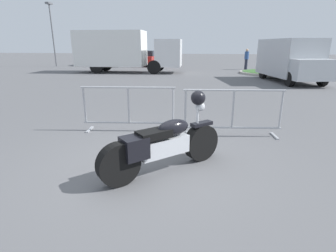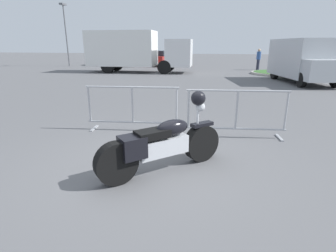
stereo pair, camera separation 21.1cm
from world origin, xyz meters
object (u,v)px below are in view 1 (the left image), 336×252
(crowd_barrier_near, at_px, (129,108))
(parked_car_silver, at_px, (95,58))
(box_truck, at_px, (123,50))
(parked_car_red, at_px, (147,58))
(pedestrian, at_px, (246,58))
(motorcycle, at_px, (164,143))
(crowd_barrier_far, at_px, (233,112))
(delivery_van, at_px, (290,59))
(street_lamp, at_px, (52,26))
(parked_car_white, at_px, (119,58))

(crowd_barrier_near, height_order, parked_car_silver, parked_car_silver)
(box_truck, distance_m, parked_car_red, 6.86)
(parked_car_silver, relative_size, pedestrian, 2.48)
(motorcycle, xyz_separation_m, crowd_barrier_near, (-1.20, 1.95, 0.07))
(crowd_barrier_near, distance_m, parked_car_red, 20.83)
(motorcycle, relative_size, crowd_barrier_far, 0.79)
(delivery_van, height_order, street_lamp, street_lamp)
(crowd_barrier_near, distance_m, street_lamp, 22.47)
(crowd_barrier_far, bearing_deg, parked_car_white, 116.00)
(delivery_van, bearing_deg, motorcycle, -35.14)
(delivery_van, distance_m, street_lamp, 20.89)
(box_truck, xyz_separation_m, parked_car_white, (-2.70, 6.52, -0.88))
(motorcycle, xyz_separation_m, pedestrian, (3.49, 19.46, 0.44))
(box_truck, relative_size, parked_car_silver, 1.86)
(parked_car_red, bearing_deg, crowd_barrier_far, -163.01)
(street_lamp, bearing_deg, parked_car_red, 15.09)
(parked_car_red, bearing_deg, delivery_van, -135.55)
(crowd_barrier_near, distance_m, parked_car_silver, 22.98)
(crowd_barrier_far, distance_m, parked_car_red, 21.48)
(crowd_barrier_far, height_order, parked_car_red, parked_car_red)
(crowd_barrier_near, xyz_separation_m, street_lamp, (-13.02, 18.04, 3.16))
(box_truck, height_order, pedestrian, box_truck)
(motorcycle, bearing_deg, delivery_van, 23.81)
(motorcycle, relative_size, crowd_barrier_near, 0.79)
(crowd_barrier_far, relative_size, parked_car_white, 0.50)
(motorcycle, height_order, crowd_barrier_far, motorcycle)
(pedestrian, distance_m, street_lamp, 17.93)
(crowd_barrier_near, height_order, delivery_van, delivery_van)
(delivery_van, height_order, parked_car_red, delivery_van)
(delivery_van, bearing_deg, parked_car_white, -139.09)
(parked_car_silver, height_order, pedestrian, pedestrian)
(parked_car_red, bearing_deg, street_lamp, 103.20)
(crowd_barrier_near, relative_size, parked_car_white, 0.50)
(crowd_barrier_near, height_order, pedestrian, pedestrian)
(delivery_van, bearing_deg, pedestrian, 178.38)
(motorcycle, distance_m, parked_car_silver, 25.26)
(box_truck, distance_m, street_lamp, 9.71)
(crowd_barrier_near, bearing_deg, delivery_van, 58.69)
(box_truck, xyz_separation_m, street_lamp, (-8.34, 4.52, 2.08))
(box_truck, bearing_deg, crowd_barrier_far, -65.39)
(crowd_barrier_far, xyz_separation_m, street_lamp, (-15.42, 18.04, 3.16))
(motorcycle, xyz_separation_m, street_lamp, (-14.22, 19.99, 3.23))
(motorcycle, bearing_deg, parked_car_white, 67.43)
(crowd_barrier_far, relative_size, pedestrian, 1.30)
(parked_car_red, xyz_separation_m, pedestrian, (9.24, -2.81, 0.19))
(parked_car_white, xyz_separation_m, pedestrian, (12.06, -2.53, 0.17))
(crowd_barrier_far, xyz_separation_m, parked_car_silver, (-12.60, 20.59, 0.16))
(crowd_barrier_far, distance_m, parked_car_silver, 24.14)
(parked_car_white, bearing_deg, pedestrian, -103.72)
(motorcycle, relative_size, parked_car_white, 0.39)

